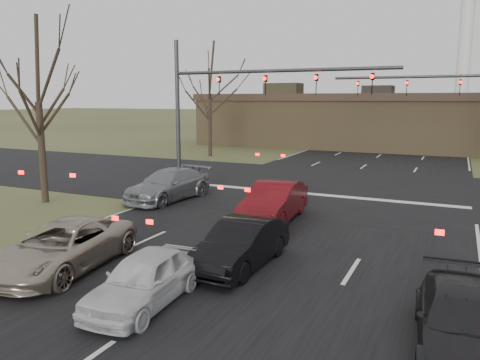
% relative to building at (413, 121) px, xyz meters
% --- Properties ---
extents(ground, '(360.00, 360.00, 0.00)m').
position_rel_building_xyz_m(ground, '(-2.00, -38.00, -2.67)').
color(ground, '#404726').
rests_on(ground, ground).
extents(road_main, '(14.00, 300.00, 0.02)m').
position_rel_building_xyz_m(road_main, '(-2.00, 22.00, -2.66)').
color(road_main, black).
rests_on(road_main, ground).
extents(road_cross, '(200.00, 14.00, 0.02)m').
position_rel_building_xyz_m(road_cross, '(-2.00, -23.00, -2.65)').
color(road_cross, black).
rests_on(road_cross, ground).
extents(building, '(42.40, 10.40, 5.30)m').
position_rel_building_xyz_m(building, '(0.00, 0.00, 0.00)').
color(building, brown).
rests_on(building, ground).
extents(mast_arm_near, '(12.12, 0.24, 8.00)m').
position_rel_building_xyz_m(mast_arm_near, '(-7.23, -25.00, 2.41)').
color(mast_arm_near, '#383A3D').
rests_on(mast_arm_near, ground).
extents(mast_arm_far, '(11.12, 0.24, 8.00)m').
position_rel_building_xyz_m(mast_arm_far, '(4.18, -15.00, 2.35)').
color(mast_arm_far, '#383A3D').
rests_on(mast_arm_far, ground).
extents(tree_left_near, '(5.10, 5.10, 8.50)m').
position_rel_building_xyz_m(tree_left_near, '(-13.50, -32.00, 3.90)').
color(tree_left_near, black).
rests_on(tree_left_near, ground).
extents(tree_left_far, '(5.70, 5.70, 9.50)m').
position_rel_building_xyz_m(tree_left_far, '(-15.00, -13.00, 4.68)').
color(tree_left_far, black).
rests_on(tree_left_far, ground).
extents(car_silver_suv, '(2.88, 5.14, 1.36)m').
position_rel_building_xyz_m(car_silver_suv, '(-6.00, -38.25, -1.99)').
color(car_silver_suv, '#A79987').
rests_on(car_silver_suv, ground).
extents(car_white_sedan, '(1.73, 3.81, 1.27)m').
position_rel_building_xyz_m(car_white_sedan, '(-2.50, -39.16, -2.03)').
color(car_white_sedan, silver).
rests_on(car_white_sedan, ground).
extents(car_black_hatch, '(1.54, 4.15, 1.36)m').
position_rel_building_xyz_m(car_black_hatch, '(-1.50, -35.92, -1.99)').
color(car_black_hatch, black).
rests_on(car_black_hatch, ground).
extents(car_charcoal_sedan, '(2.04, 4.33, 1.22)m').
position_rel_building_xyz_m(car_charcoal_sedan, '(4.29, -38.37, -2.05)').
color(car_charcoal_sedan, black).
rests_on(car_charcoal_sedan, ground).
extents(car_grey_ahead, '(2.52, 5.20, 1.46)m').
position_rel_building_xyz_m(car_grey_ahead, '(-8.50, -29.12, -1.94)').
color(car_grey_ahead, gray).
rests_on(car_grey_ahead, ground).
extents(car_red_ahead, '(1.86, 4.74, 1.54)m').
position_rel_building_xyz_m(car_red_ahead, '(-2.50, -30.65, -1.90)').
color(car_red_ahead, '#5A0C12').
rests_on(car_red_ahead, ground).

